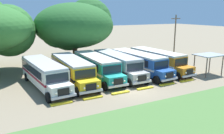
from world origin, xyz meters
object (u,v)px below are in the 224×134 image
object	(u,v)px
broad_shade_tree	(75,25)
parked_bus_slot_1	(72,69)
parked_bus_slot_2	(96,66)
parked_bus_slot_5	(158,60)
parked_bus_slot_0	(44,73)
parked_bus_slot_3	(117,64)
parked_bus_slot_4	(139,62)
waiting_shelter	(209,56)
utility_pole	(175,38)

from	to	relation	value
broad_shade_tree	parked_bus_slot_1	bearing A→B (deg)	-111.16
parked_bus_slot_2	parked_bus_slot_5	world-z (taller)	same
parked_bus_slot_0	parked_bus_slot_1	size ratio (longest dim) A/B	1.01
parked_bus_slot_5	broad_shade_tree	world-z (taller)	broad_shade_tree
parked_bus_slot_0	parked_bus_slot_5	bearing A→B (deg)	84.66
parked_bus_slot_3	parked_bus_slot_4	distance (m)	3.06
waiting_shelter	parked_bus_slot_5	bearing A→B (deg)	133.31
parked_bus_slot_1	parked_bus_slot_3	xyz separation A→B (m)	(6.16, 0.20, 0.00)
parked_bus_slot_4	parked_bus_slot_5	size ratio (longest dim) A/B	1.00
parked_bus_slot_1	broad_shade_tree	distance (m)	12.59
parked_bus_slot_4	broad_shade_tree	world-z (taller)	broad_shade_tree
parked_bus_slot_3	parked_bus_slot_5	xyz separation A→B (m)	(6.30, -0.42, 0.00)
parked_bus_slot_3	parked_bus_slot_1	bearing A→B (deg)	-87.58
parked_bus_slot_1	parked_bus_slot_4	xyz separation A→B (m)	(9.17, -0.33, 0.00)
parked_bus_slot_5	parked_bus_slot_0	bearing A→B (deg)	-93.63
parked_bus_slot_0	parked_bus_slot_2	distance (m)	6.56
parked_bus_slot_2	parked_bus_slot_3	distance (m)	2.90
broad_shade_tree	parked_bus_slot_4	bearing A→B (deg)	-66.50
parked_bus_slot_0	broad_shade_tree	world-z (taller)	broad_shade_tree
parked_bus_slot_0	waiting_shelter	size ratio (longest dim) A/B	3.05
parked_bus_slot_5	broad_shade_tree	size ratio (longest dim) A/B	0.83
waiting_shelter	parked_bus_slot_3	bearing A→B (deg)	154.14
parked_bus_slot_0	parked_bus_slot_5	world-z (taller)	same
parked_bus_slot_2	broad_shade_tree	distance (m)	11.59
parked_bus_slot_1	waiting_shelter	xyz separation A→B (m)	(17.03, -5.07, 0.87)
parked_bus_slot_1	parked_bus_slot_0	bearing A→B (deg)	-86.90
parked_bus_slot_4	parked_bus_slot_5	bearing A→B (deg)	87.94
broad_shade_tree	utility_pole	world-z (taller)	broad_shade_tree
parked_bus_slot_2	parked_bus_slot_5	size ratio (longest dim) A/B	0.99
parked_bus_slot_5	waiting_shelter	world-z (taller)	parked_bus_slot_5
parked_bus_slot_1	parked_bus_slot_2	bearing A→B (deg)	95.94
parked_bus_slot_3	waiting_shelter	bearing A→B (deg)	64.69
utility_pole	waiting_shelter	distance (m)	8.09
parked_bus_slot_2	parked_bus_slot_4	distance (m)	5.95
parked_bus_slot_2	waiting_shelter	world-z (taller)	parked_bus_slot_2
parked_bus_slot_5	waiting_shelter	distance (m)	6.72
broad_shade_tree	parked_bus_slot_3	bearing A→B (deg)	-79.97
parked_bus_slot_3	waiting_shelter	world-z (taller)	parked_bus_slot_3
parked_bus_slot_1	parked_bus_slot_5	xyz separation A→B (m)	(12.46, -0.22, 0.00)
parked_bus_slot_1	parked_bus_slot_5	distance (m)	12.46
parked_bus_slot_2	broad_shade_tree	size ratio (longest dim) A/B	0.82
broad_shade_tree	parked_bus_slot_0	bearing A→B (deg)	-124.03
parked_bus_slot_3	parked_bus_slot_5	distance (m)	6.31
parked_bus_slot_0	waiting_shelter	world-z (taller)	parked_bus_slot_0
parked_bus_slot_0	utility_pole	distance (m)	21.82
parked_bus_slot_1	broad_shade_tree	bearing A→B (deg)	159.03
parked_bus_slot_2	broad_shade_tree	bearing A→B (deg)	175.24
parked_bus_slot_4	parked_bus_slot_2	bearing A→B (deg)	-100.40
parked_bus_slot_0	broad_shade_tree	xyz separation A→B (m)	(7.53, 11.15, 4.44)
parked_bus_slot_4	parked_bus_slot_5	distance (m)	3.29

